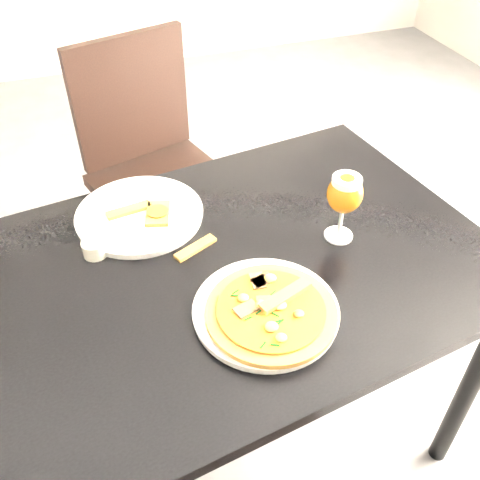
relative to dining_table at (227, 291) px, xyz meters
name	(u,v)px	position (x,y,z in m)	size (l,w,h in m)	color
ground	(259,443)	(0.08, -0.05, -0.66)	(6.00, 6.00, 0.00)	#515154
dining_table	(227,291)	(0.00, 0.00, 0.00)	(1.30, 0.96, 0.75)	black
chair_far	(156,167)	(-0.01, 0.78, -0.14)	(0.55, 0.55, 0.95)	black
plate_main	(266,311)	(0.03, -0.17, 0.10)	(0.29, 0.29, 0.02)	silver
pizza	(271,311)	(0.03, -0.18, 0.11)	(0.26, 0.26, 0.03)	olive
plate_second	(140,215)	(-0.15, 0.23, 0.10)	(0.31, 0.31, 0.02)	silver
crust_scraps	(148,212)	(-0.13, 0.21, 0.11)	(0.16, 0.11, 0.01)	olive
loose_crust	(196,248)	(-0.05, 0.07, 0.09)	(0.11, 0.02, 0.01)	olive
sauce_cup	(94,248)	(-0.27, 0.13, 0.11)	(0.06, 0.06, 0.04)	beige
beer_glass	(345,194)	(0.28, 0.00, 0.21)	(0.08, 0.08, 0.17)	silver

